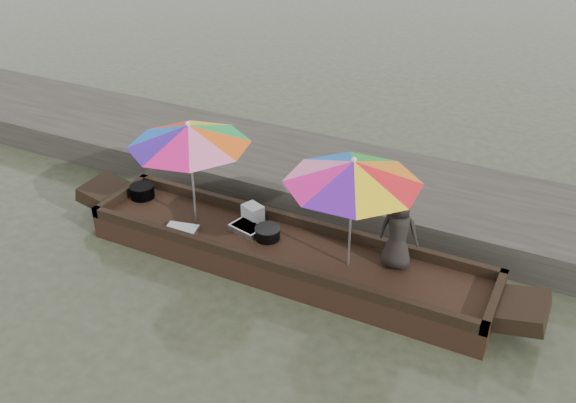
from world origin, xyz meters
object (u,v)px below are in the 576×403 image
at_px(cooking_pot, 142,191).
at_px(umbrella_stern, 351,213).
at_px(vendor, 399,232).
at_px(umbrella_bow, 192,173).
at_px(charcoal_grill, 268,234).
at_px(tray_crayfish, 247,228).
at_px(supply_bag, 253,213).
at_px(boat_hull, 285,257).
at_px(tray_scallop, 181,230).

distance_m(cooking_pot, umbrella_stern, 3.57).
height_order(vendor, umbrella_bow, umbrella_bow).
distance_m(charcoal_grill, vendor, 1.85).
distance_m(tray_crayfish, supply_bag, 0.29).
xyz_separation_m(boat_hull, umbrella_bow, (-1.44, 0.00, 0.95)).
xyz_separation_m(boat_hull, supply_bag, (-0.70, 0.36, 0.30)).
relative_size(charcoal_grill, umbrella_stern, 0.20).
relative_size(boat_hull, supply_bag, 20.35).
xyz_separation_m(cooking_pot, umbrella_stern, (3.50, -0.21, 0.68)).
xyz_separation_m(tray_crayfish, tray_scallop, (-0.82, -0.44, -0.01)).
distance_m(cooking_pot, tray_scallop, 1.24).
height_order(tray_crayfish, umbrella_stern, umbrella_stern).
distance_m(cooking_pot, vendor, 4.08).
xyz_separation_m(cooking_pot, charcoal_grill, (2.27, -0.15, -0.02)).
bearing_deg(umbrella_stern, vendor, 24.33).
bearing_deg(tray_crayfish, charcoal_grill, -5.65).
distance_m(cooking_pot, charcoal_grill, 2.28).
bearing_deg(charcoal_grill, vendor, 6.30).
height_order(charcoal_grill, umbrella_bow, umbrella_bow).
bearing_deg(supply_bag, cooking_pot, -175.26).
distance_m(boat_hull, vendor, 1.66).
distance_m(cooking_pot, tray_crayfish, 1.93).
height_order(charcoal_grill, vendor, vendor).
bearing_deg(boat_hull, tray_crayfish, 171.91).
xyz_separation_m(tray_scallop, vendor, (2.95, 0.60, 0.49)).
bearing_deg(vendor, tray_crayfish, 2.07).
relative_size(cooking_pot, supply_bag, 1.32).
distance_m(tray_scallop, umbrella_bow, 0.82).
xyz_separation_m(tray_scallop, umbrella_bow, (0.02, 0.35, 0.74)).
height_order(tray_scallop, charcoal_grill, charcoal_grill).
bearing_deg(umbrella_bow, cooking_pot, 169.57).
distance_m(boat_hull, tray_crayfish, 0.69).
height_order(boat_hull, cooking_pot, cooking_pot).
bearing_deg(tray_scallop, vendor, 11.52).
bearing_deg(supply_bag, umbrella_stern, -12.52).
xyz_separation_m(vendor, umbrella_stern, (-0.56, -0.25, 0.25)).
distance_m(supply_bag, vendor, 2.23).
relative_size(cooking_pot, charcoal_grill, 1.09).
bearing_deg(vendor, umbrella_bow, 2.68).
relative_size(cooking_pot, tray_crayfish, 0.82).
xyz_separation_m(tray_crayfish, supply_bag, (-0.05, 0.27, 0.09)).
xyz_separation_m(vendor, umbrella_bow, (-2.93, -0.25, 0.25)).
height_order(cooking_pot, supply_bag, supply_bag).
relative_size(boat_hull, tray_crayfish, 12.68).
relative_size(boat_hull, vendor, 5.46).
bearing_deg(boat_hull, charcoal_grill, 169.04).
relative_size(cooking_pot, vendor, 0.35).
bearing_deg(umbrella_stern, tray_crayfish, 176.67).
distance_m(tray_crayfish, umbrella_bow, 1.09).
distance_m(tray_scallop, umbrella_stern, 2.53).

